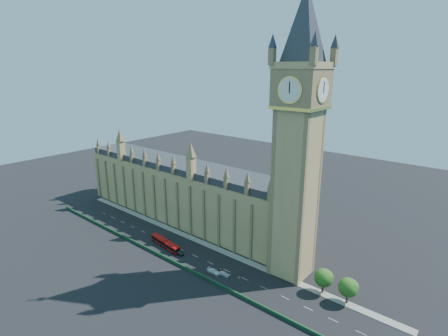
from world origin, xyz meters
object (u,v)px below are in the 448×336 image
Objects in this scene: car_white at (214,271)px; car_grey at (178,252)px; red_bus at (165,243)px; car_silver at (224,274)px.

car_grey is at bearing 83.89° from car_white.
red_bus is 8.27m from car_grey.
red_bus is at bearing 83.27° from car_silver.
red_bus reaches higher than car_silver.
car_white reaches higher than car_silver.
red_bus is 31.59m from car_silver.
car_white is at bearing 3.90° from red_bus.
car_grey reaches higher than car_white.
car_white is (19.55, -1.21, -0.07)m from car_grey.
red_bus is 27.84m from car_white.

